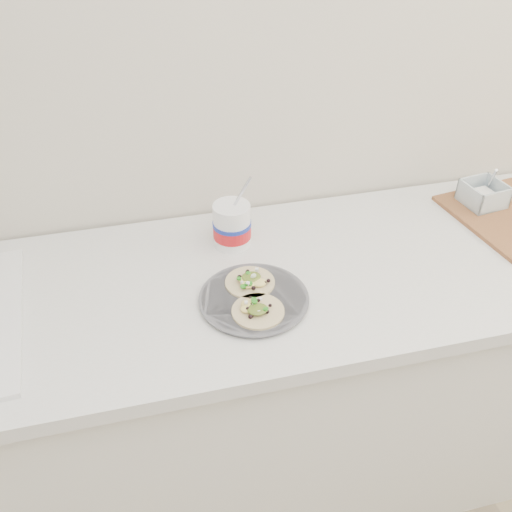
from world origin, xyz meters
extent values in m
cube|color=beige|center=(0.00, 1.73, 1.30)|extent=(3.50, 0.05, 2.60)
cube|color=silver|center=(0.00, 1.43, 0.43)|extent=(2.40, 0.62, 0.86)
cube|color=silver|center=(0.00, 1.41, 0.88)|extent=(2.44, 0.66, 0.04)
cylinder|color=#54545A|center=(-0.11, 1.33, 0.91)|extent=(0.25, 0.25, 0.01)
cylinder|color=#54545A|center=(-0.11, 1.33, 0.91)|extent=(0.27, 0.27, 0.00)
cylinder|color=white|center=(-0.11, 1.57, 0.96)|extent=(0.10, 0.10, 0.12)
cylinder|color=red|center=(-0.11, 1.57, 0.95)|extent=(0.10, 0.10, 0.04)
cylinder|color=#192D99|center=(-0.11, 1.57, 0.97)|extent=(0.10, 0.10, 0.01)
cube|color=white|center=(0.66, 1.58, 0.93)|extent=(0.07, 0.07, 0.03)
camera|label=1|loc=(-0.35, 0.32, 1.82)|focal=40.00mm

